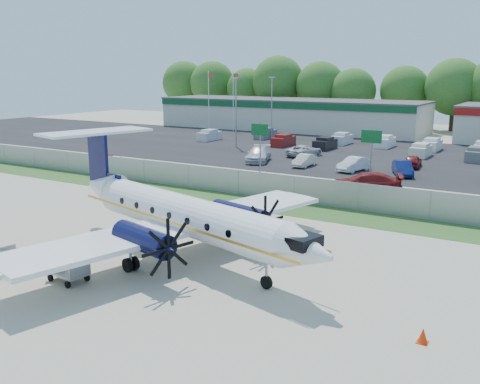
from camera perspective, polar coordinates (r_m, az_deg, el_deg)
The scene contains 27 objects.
ground at distance 29.56m, azimuth -6.07°, elevation -6.54°, with size 170.00×170.00×0.00m, color #B0AA95.
grass_verge at distance 39.36m, azimuth 4.53°, elevation -1.62°, with size 170.00×4.00×0.02m, color #2D561E.
access_road at distance 45.56m, azimuth 8.50°, elevation 0.25°, with size 170.00×8.00×0.02m, color black.
parking_lot at distance 65.15m, azimuth 15.72°, elevation 3.63°, with size 170.00×32.00×0.02m, color black.
perimeter_fence at distance 40.88m, azimuth 5.82°, elevation 0.32°, with size 120.00×0.06×1.99m.
building_west at distance 93.86m, azimuth 5.23°, elevation 8.27°, with size 46.40×12.40×5.24m.
sign_left at distance 51.89m, azimuth 2.13°, elevation 5.91°, with size 1.80×0.26×5.00m.
sign_mid at distance 47.57m, azimuth 13.82°, elevation 4.94°, with size 1.80×0.26×5.00m.
flagpole_west at distance 93.66m, azimuth -3.32°, elevation 10.13°, with size 1.06×0.12×10.00m.
flagpole_east at distance 90.92m, azimuth -0.68°, elevation 10.08°, with size 1.06×0.12×10.00m.
light_pole_nw at distance 70.77m, azimuth -0.44°, elevation 9.03°, with size 0.90×0.35×9.09m.
light_pole_sw at distance 79.44m, azimuth 3.40°, elevation 9.40°, with size 0.90×0.35×9.09m.
tree_line at distance 98.11m, azimuth 21.17°, elevation 6.12°, with size 112.00×6.00×14.00m, color #2D5D1B, non-canonical shape.
aircraft at distance 28.43m, azimuth -6.24°, elevation -2.35°, with size 20.02×19.57×6.11m.
baggage_cart_near at distance 26.78m, azimuth -17.86°, elevation -8.09°, with size 2.04×1.35×1.01m.
baggage_cart_far at distance 29.14m, azimuth -22.97°, elevation -6.80°, with size 2.14×1.51×1.03m.
cone_nose at distance 21.27m, azimuth 18.92°, elevation -14.31°, with size 0.41×0.41×0.58m.
cone_starboard_wing at distance 40.60m, azimuth 4.86°, elevation -0.82°, with size 0.39×0.39×0.55m.
road_car_west at distance 55.71m, azimuth -13.45°, elevation 2.28°, with size 2.60×5.64×1.57m, color maroon.
road_car_mid at distance 44.95m, azimuth 13.13°, elevation -0.13°, with size 2.40×5.91×1.72m, color maroon.
parked_car_a at distance 59.41m, azimuth 1.97°, elevation 3.25°, with size 2.29×5.64×1.64m, color silver.
parked_car_b at distance 56.81m, azimuth 6.85°, elevation 2.73°, with size 1.35×3.87×1.28m, color beige.
parked_car_c at distance 54.86m, azimuth 12.01°, elevation 2.19°, with size 1.50×4.29×1.41m, color silver.
parked_car_d at distance 53.70m, azimuth 16.91°, elevation 1.70°, with size 1.51×4.32×1.42m, color navy.
parked_car_f at distance 63.59m, azimuth 6.89°, elevation 3.78°, with size 2.27×4.91×1.37m, color silver.
parked_car_g at distance 58.59m, azimuth 17.91°, elevation 2.51°, with size 1.56×3.89×1.32m, color maroon.
far_parking_rows at distance 69.94m, azimuth 16.83°, elevation 4.13°, with size 56.00×10.00×1.60m, color gray, non-canonical shape.
Camera 1 is at (17.04, -22.14, 9.66)m, focal length 40.00 mm.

